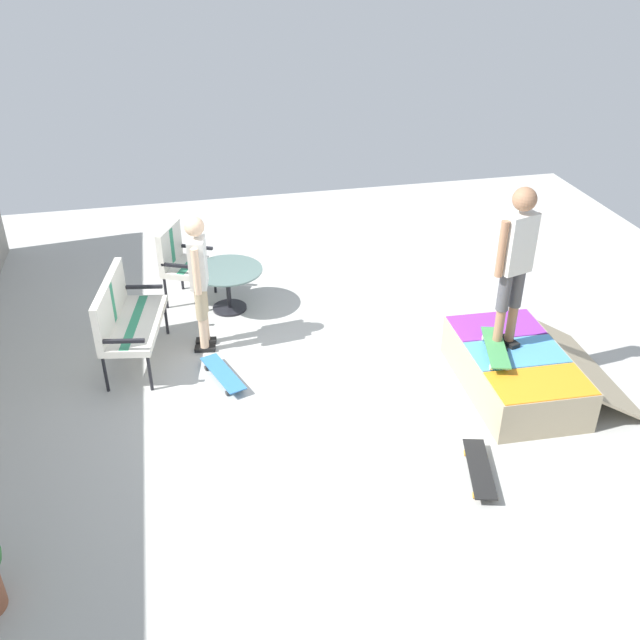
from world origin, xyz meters
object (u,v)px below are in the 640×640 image
Objects in this scene: skateboard_spare at (479,469)px; skate_ramp at (517,370)px; person_watching at (199,275)px; skateboard_by_bench at (223,374)px; patio_table at (228,281)px; person_skater at (516,257)px; patio_chair_near_house at (180,257)px; patio_bench at (123,314)px; skateboard_on_ramp at (496,348)px.

skate_ramp is at bearing -37.79° from skateboard_spare.
person_watching is 2.00× the size of skateboard_by_bench.
person_skater reaches higher than patio_table.
skate_ramp is 3.18m from skateboard_by_bench.
skateboard_spare is (-4.02, -2.46, -0.53)m from patio_chair_near_house.
person_skater is (0.15, 0.13, 1.28)m from skate_ramp.
skateboard_by_bench is 2.95m from skateboard_spare.
patio_bench is at bearing 97.69° from person_watching.
patio_table is at bearing 27.65° from skateboard_spare.
patio_bench is (1.45, 4.08, 0.38)m from skate_ramp.
skateboard_on_ramp is (-0.83, -2.78, 0.47)m from skateboard_by_bench.
skateboard_spare is at bearing -130.10° from patio_bench.
skateboard_spare is 1.44m from skateboard_on_ramp.
skateboard_on_ramp is at bearing -110.92° from patio_bench.
patio_bench is at bearing 70.44° from skate_ramp.
person_skater is at bearing -46.08° from skateboard_on_ramp.
skateboard_by_bench is at bearing 171.38° from patio_table.
patio_bench is 1.61× the size of skateboard_on_ramp.
skate_ramp is 1.29m from person_skater.
patio_table is at bearing 49.87° from person_skater.
patio_chair_near_house reaches higher than skateboard_spare.
skateboard_spare is (-3.62, -1.90, -0.32)m from patio_table.
patio_chair_near_house is 1.24× the size of skateboard_by_bench.
patio_chair_near_house is at bearing 54.91° from patio_table.
skateboard_by_bench is 1.00× the size of skateboard_spare.
skateboard_spare is at bearing 151.78° from skateboard_on_ramp.
person_skater reaches higher than skateboard_on_ramp.
skate_ramp reaches higher than skateboard_by_bench.
person_skater is 2.12m from skateboard_spare.
person_watching is at bearing 65.20° from person_skater.
skateboard_by_bench is at bearing 73.39° from skateboard_on_ramp.
person_watching is (1.57, 3.21, 0.72)m from skate_ramp.
person_skater is 2.15× the size of skateboard_by_bench.
skateboard_by_bench is (-1.59, 0.24, -0.32)m from patio_table.
person_skater is (-2.67, -3.26, 0.90)m from patio_chair_near_house.
skateboard_on_ramp reaches higher than skateboard_by_bench.
skateboard_spare is (-2.77, -2.27, -0.87)m from person_watching.
person_watching is at bearing 61.76° from skateboard_on_ramp.
patio_chair_near_house is 1.13× the size of patio_table.
patio_bench is 1.47× the size of patio_table.
skate_ramp is 3.64m from person_watching.
patio_chair_near_house is at bearing 50.31° from skate_ramp.
skate_ramp is 1.00× the size of person_skater.
patio_bench is at bearing 71.74° from person_skater.
skateboard_by_bench is at bearing 46.47° from skateboard_spare.
skateboard_by_bench is at bearing -169.55° from person_watching.
patio_chair_near_house is at bearing -26.58° from patio_bench.
skateboard_by_bench is 2.94m from skateboard_on_ramp.
patio_chair_near_house is 0.58× the size of person_skater.
skateboard_on_ramp reaches higher than skate_ramp.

